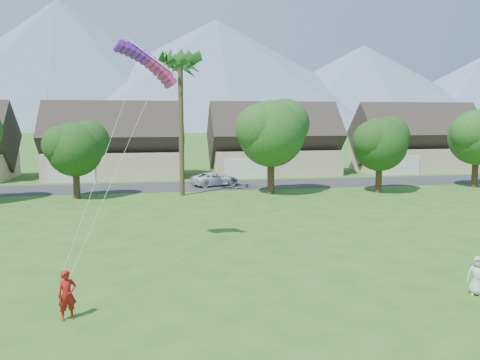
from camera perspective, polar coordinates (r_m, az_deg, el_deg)
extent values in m
plane|color=#2D6019|center=(15.25, 6.88, -19.47)|extent=(500.00, 500.00, 0.00)
cube|color=#2D2D30|center=(47.64, -4.98, -0.72)|extent=(90.00, 7.00, 0.01)
imported|color=#A81413|center=(17.58, -20.33, -13.01)|extent=(0.75, 0.65, 1.75)
imported|color=silver|center=(20.89, 26.97, -10.35)|extent=(0.91, 0.83, 1.55)
imported|color=silver|center=(47.72, -3.02, 0.13)|extent=(5.39, 3.94, 1.36)
cone|color=slate|center=(279.10, -20.95, 12.96)|extent=(190.00, 190.00, 70.00)
cone|color=slate|center=(276.13, -2.88, 12.67)|extent=(240.00, 240.00, 62.00)
cone|color=slate|center=(300.36, 14.76, 10.88)|extent=(200.00, 200.00, 50.00)
cone|color=slate|center=(341.14, 27.22, 9.46)|extent=(180.00, 180.00, 45.00)
cube|color=beige|center=(56.45, -14.95, 1.89)|extent=(15.00, 8.00, 3.00)
cube|color=#382D28|center=(56.23, -15.06, 5.22)|extent=(15.75, 8.15, 8.15)
cube|color=silver|center=(53.03, -19.83, 0.90)|extent=(4.80, 0.12, 2.20)
cube|color=beige|center=(57.95, 4.12, 2.27)|extent=(15.00, 8.00, 3.00)
cube|color=#382D28|center=(57.73, 4.16, 5.52)|extent=(15.75, 8.15, 8.15)
cube|color=silver|center=(53.15, 0.78, 1.37)|extent=(4.80, 0.12, 2.20)
cube|color=beige|center=(65.21, 20.56, 2.40)|extent=(15.00, 8.00, 3.00)
cube|color=#382D28|center=(65.01, 20.70, 5.29)|extent=(15.75, 8.15, 8.15)
cube|color=silver|center=(59.65, 19.03, 1.64)|extent=(4.80, 0.12, 2.20)
cylinder|color=#47301C|center=(42.45, -19.29, -0.68)|extent=(0.56, 0.56, 2.18)
sphere|color=#214916|center=(42.14, -19.48, 3.53)|extent=(4.62, 4.62, 4.62)
cylinder|color=#47301C|center=(42.53, 3.79, 0.19)|extent=(0.62, 0.62, 2.82)
sphere|color=#214916|center=(42.20, 3.84, 5.64)|extent=(5.98, 5.98, 5.98)
cylinder|color=#47301C|center=(45.07, 16.54, -0.02)|extent=(0.58, 0.58, 2.30)
sphere|color=#214916|center=(44.77, 16.70, 4.18)|extent=(4.90, 4.90, 4.90)
cylinder|color=#47301C|center=(52.09, 26.71, 0.62)|extent=(0.60, 0.60, 2.56)
sphere|color=#214916|center=(51.82, 26.95, 4.66)|extent=(5.44, 5.44, 5.44)
cylinder|color=#4C3D26|center=(41.52, -7.18, 6.32)|extent=(0.44, 0.44, 12.00)
sphere|color=#286021|center=(41.86, -7.33, 14.97)|extent=(3.00, 3.00, 3.00)
cube|color=#6C19BD|center=(24.42, -13.12, 14.01)|extent=(1.82, 1.34, 0.50)
cube|color=#C12480|center=(24.39, -9.16, 14.11)|extent=(1.82, 1.34, 0.50)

